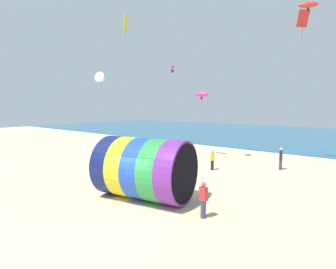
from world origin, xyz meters
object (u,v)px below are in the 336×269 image
object	(u,v)px
kite_handler	(203,199)
kite_red_parafoil	(308,5)
bystander_mid_beach	(212,160)
kite_red_diamond	(303,19)
bystander_near_water	(136,146)
kite_yellow_diamond	(125,24)
kite_magenta_box	(172,69)
giant_inflatable_tube	(145,168)
bystander_far_left	(281,158)
kite_magenta_parafoil	(202,94)
kite_white_delta	(102,79)

from	to	relation	value
kite_handler	kite_red_parafoil	xyz separation A→B (m)	(0.67, 14.55, 12.31)
bystander_mid_beach	kite_red_parafoil	bearing A→B (deg)	52.84
kite_handler	bystander_mid_beach	world-z (taller)	kite_handler
kite_red_diamond	bystander_near_water	xyz separation A→B (m)	(-14.07, -7.15, -11.96)
kite_yellow_diamond	kite_magenta_box	world-z (taller)	kite_yellow_diamond
kite_red_parafoil	kite_red_diamond	xyz separation A→B (m)	(-0.81, 2.04, -0.42)
kite_yellow_diamond	bystander_near_water	size ratio (longest dim) A/B	1.02
giant_inflatable_tube	bystander_far_left	world-z (taller)	giant_inflatable_tube
kite_handler	kite_magenta_parafoil	world-z (taller)	kite_magenta_parafoil
kite_yellow_diamond	kite_white_delta	bearing A→B (deg)	156.09
bystander_mid_beach	kite_magenta_box	bearing A→B (deg)	143.19
giant_inflatable_tube	kite_magenta_box	bearing A→B (deg)	124.00
kite_magenta_box	bystander_near_water	size ratio (longest dim) A/B	0.56
kite_handler	bystander_far_left	distance (m)	11.63
bystander_mid_beach	kite_handler	bearing A→B (deg)	-62.62
kite_yellow_diamond	bystander_far_left	world-z (taller)	kite_yellow_diamond
kite_handler	bystander_near_water	size ratio (longest dim) A/B	1.06
giant_inflatable_tube	kite_handler	xyz separation A→B (m)	(3.83, -0.20, -0.80)
giant_inflatable_tube	bystander_far_left	bearing A→B (deg)	71.80
giant_inflatable_tube	kite_red_parafoil	xyz separation A→B (m)	(4.50, 14.35, 11.51)
kite_magenta_box	kite_red_parafoil	bearing A→B (deg)	-4.11
kite_red_diamond	giant_inflatable_tube	bearing A→B (deg)	-102.67
kite_yellow_diamond	bystander_far_left	size ratio (longest dim) A/B	0.91
kite_yellow_diamond	kite_red_diamond	size ratio (longest dim) A/B	0.66
kite_white_delta	bystander_far_left	world-z (taller)	kite_white_delta
kite_magenta_box	kite_magenta_parafoil	bearing A→B (deg)	-27.35
giant_inflatable_tube	bystander_mid_beach	size ratio (longest dim) A/B	3.47
kite_red_parafoil	kite_red_diamond	size ratio (longest dim) A/B	0.65
giant_inflatable_tube	kite_white_delta	bearing A→B (deg)	156.51
kite_magenta_parafoil	kite_red_parafoil	bearing A→B (deg)	14.10
giant_inflatable_tube	kite_yellow_diamond	size ratio (longest dim) A/B	3.40
bystander_mid_beach	bystander_far_left	xyz separation A→B (m)	(4.13, 3.51, 0.12)
giant_inflatable_tube	kite_magenta_parafoil	bearing A→B (deg)	108.75
kite_handler	bystander_mid_beach	distance (m)	9.14
bystander_far_left	giant_inflatable_tube	bearing A→B (deg)	-108.20
kite_magenta_parafoil	kite_magenta_box	bearing A→B (deg)	152.65
kite_yellow_diamond	kite_magenta_parafoil	bearing A→B (deg)	97.96
kite_red_diamond	bystander_far_left	xyz separation A→B (m)	(0.07, -4.97, -11.84)
bystander_mid_beach	giant_inflatable_tube	bearing A→B (deg)	-87.28
kite_red_parafoil	kite_magenta_parafoil	size ratio (longest dim) A/B	1.01
giant_inflatable_tube	kite_red_diamond	bearing A→B (deg)	77.33
kite_red_parafoil	kite_magenta_parafoil	xyz separation A→B (m)	(-8.63, -2.17, -7.00)
kite_white_delta	bystander_mid_beach	xyz separation A→B (m)	(8.16, 4.21, -6.50)
kite_handler	kite_magenta_parafoil	bearing A→B (deg)	122.76
bystander_near_water	kite_magenta_box	bearing A→B (deg)	90.15
kite_yellow_diamond	bystander_far_left	bearing A→B (deg)	58.54
kite_yellow_diamond	bystander_near_water	distance (m)	14.54
kite_magenta_parafoil	bystander_far_left	bearing A→B (deg)	-5.45
kite_handler	bystander_mid_beach	size ratio (longest dim) A/B	1.06
bystander_near_water	bystander_mid_beach	world-z (taller)	bystander_mid_beach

